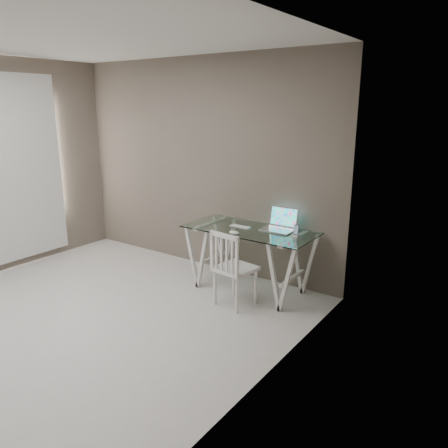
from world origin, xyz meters
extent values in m
plane|color=#BAB7B2|center=(0.00, 0.00, 0.00)|extent=(4.50, 4.50, 0.00)
cube|color=white|center=(0.00, 0.00, 2.70)|extent=(4.00, 4.50, 0.02)
cube|color=#61564C|center=(0.00, 2.25, 1.35)|extent=(4.00, 0.02, 2.70)
cube|color=#61564C|center=(2.00, 0.00, 1.35)|extent=(0.02, 4.50, 2.70)
cube|color=silver|center=(1.00, 1.85, 0.74)|extent=(1.50, 0.70, 0.01)
cube|color=silver|center=(0.45, 1.85, 0.36)|extent=(0.24, 0.62, 0.72)
cube|color=silver|center=(1.55, 1.85, 0.36)|extent=(0.24, 0.62, 0.72)
cube|color=white|center=(1.08, 1.44, 0.41)|extent=(0.44, 0.44, 0.04)
cylinder|color=white|center=(0.90, 1.31, 0.20)|extent=(0.03, 0.03, 0.40)
cylinder|color=white|center=(1.21, 1.27, 0.20)|extent=(0.03, 0.03, 0.40)
cylinder|color=white|center=(0.94, 1.62, 0.20)|extent=(0.03, 0.03, 0.40)
cylinder|color=white|center=(1.25, 1.58, 0.20)|extent=(0.03, 0.03, 0.40)
cube|color=white|center=(1.05, 1.26, 0.63)|extent=(0.39, 0.08, 0.43)
cube|color=silver|center=(1.29, 1.97, 0.75)|extent=(0.35, 0.24, 0.02)
cube|color=#19D899|center=(1.29, 2.12, 0.88)|extent=(0.35, 0.06, 0.23)
cube|color=silver|center=(0.86, 1.86, 0.75)|extent=(0.26, 0.11, 0.01)
ellipsoid|color=white|center=(0.96, 1.58, 0.76)|extent=(0.12, 0.07, 0.04)
cube|color=white|center=(1.55, 1.89, 0.75)|extent=(0.07, 0.07, 0.02)
cube|color=black|center=(1.55, 1.90, 0.82)|extent=(0.06, 0.03, 0.11)
camera|label=1|loc=(3.49, -2.21, 2.11)|focal=35.00mm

